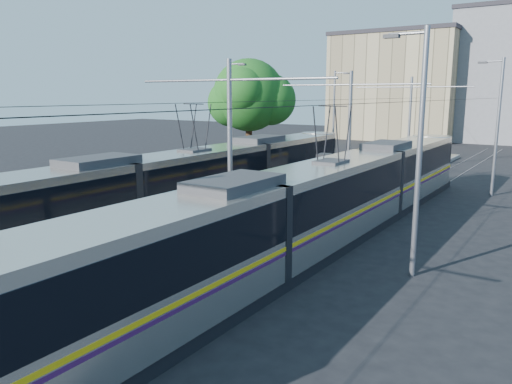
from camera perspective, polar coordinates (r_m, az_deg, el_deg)
The scene contains 12 objects.
ground at distance 15.53m, azimuth -21.10°, elevation -12.19°, with size 160.00×160.00×0.00m, color black.
platform at distance 28.32m, azimuth 7.97°, elevation -0.81°, with size 4.00×50.00×0.30m, color gray.
tactile_strip_left at distance 28.92m, azimuth 5.39°, elevation -0.18°, with size 0.70×50.00×0.01m, color gray.
tactile_strip_right at distance 27.71m, azimuth 10.68°, elevation -0.83°, with size 0.70×50.00×0.01m, color gray.
rails at distance 28.35m, azimuth 7.96°, elevation -1.07°, with size 8.71×70.00×0.03m.
tram_left at distance 24.17m, azimuth -6.95°, elevation 0.93°, with size 2.43×28.23×5.50m.
tram_right at distance 20.09m, azimuth 8.44°, elevation -0.76°, with size 2.43×32.27×5.50m.
catenary at distance 25.22m, azimuth 5.41°, elevation 7.83°, with size 9.20×70.00×7.00m.
street_lamps at distance 31.43m, azimuth 11.36°, elevation 7.68°, with size 15.18×38.22×8.00m.
shelter at distance 28.09m, azimuth 7.72°, elevation 2.02°, with size 0.84×1.18×2.40m.
tree at distance 37.53m, azimuth -0.18°, elevation 10.85°, with size 5.87×5.43×8.53m.
building_left at distance 71.48m, azimuth 16.03°, elevation 11.54°, with size 16.32×12.24×13.98m.
Camera 1 is at (11.88, -8.04, 5.95)m, focal length 35.00 mm.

